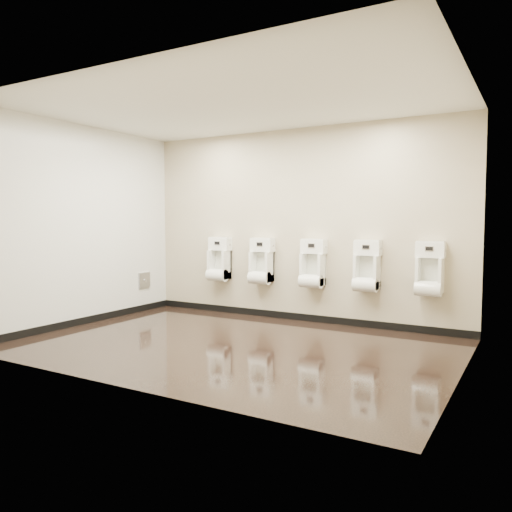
% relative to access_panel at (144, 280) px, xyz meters
% --- Properties ---
extents(ground, '(5.00, 3.50, 0.00)m').
position_rel_access_panel_xyz_m(ground, '(2.48, -1.20, -0.50)').
color(ground, black).
rests_on(ground, ground).
extents(ceiling, '(5.00, 3.50, 0.00)m').
position_rel_access_panel_xyz_m(ceiling, '(2.48, -1.20, 2.30)').
color(ceiling, silver).
extents(back_wall, '(5.00, 0.02, 2.80)m').
position_rel_access_panel_xyz_m(back_wall, '(2.48, 0.55, 0.90)').
color(back_wall, '#B8AD91').
rests_on(back_wall, ground).
extents(front_wall, '(5.00, 0.02, 2.80)m').
position_rel_access_panel_xyz_m(front_wall, '(2.48, -2.95, 0.90)').
color(front_wall, '#B8AD91').
rests_on(front_wall, ground).
extents(left_wall, '(0.02, 3.50, 2.80)m').
position_rel_access_panel_xyz_m(left_wall, '(-0.02, -1.20, 0.90)').
color(left_wall, '#B8AD91').
rests_on(left_wall, ground).
extents(right_wall, '(0.02, 3.50, 2.80)m').
position_rel_access_panel_xyz_m(right_wall, '(4.98, -1.20, 0.90)').
color(right_wall, '#B8AD91').
rests_on(right_wall, ground).
extents(tile_overlay_left, '(0.01, 3.50, 2.80)m').
position_rel_access_panel_xyz_m(tile_overlay_left, '(-0.01, -1.20, 0.90)').
color(tile_overlay_left, silver).
rests_on(tile_overlay_left, ground).
extents(skirting_back, '(5.00, 0.02, 0.10)m').
position_rel_access_panel_xyz_m(skirting_back, '(2.48, 0.54, -0.45)').
color(skirting_back, black).
rests_on(skirting_back, ground).
extents(skirting_left, '(0.02, 3.50, 0.10)m').
position_rel_access_panel_xyz_m(skirting_left, '(-0.01, -1.20, -0.45)').
color(skirting_left, black).
rests_on(skirting_left, ground).
extents(access_panel, '(0.04, 0.25, 0.25)m').
position_rel_access_panel_xyz_m(access_panel, '(0.00, 0.00, 0.00)').
color(access_panel, '#9E9EA3').
rests_on(access_panel, left_wall).
extents(urinal_0, '(0.36, 0.27, 0.68)m').
position_rel_access_panel_xyz_m(urinal_0, '(1.18, 0.43, 0.31)').
color(urinal_0, white).
rests_on(urinal_0, back_wall).
extents(urinal_1, '(0.36, 0.27, 0.68)m').
position_rel_access_panel_xyz_m(urinal_1, '(1.94, 0.43, 0.31)').
color(urinal_1, white).
rests_on(urinal_1, back_wall).
extents(urinal_2, '(0.36, 0.27, 0.68)m').
position_rel_access_panel_xyz_m(urinal_2, '(2.78, 0.43, 0.31)').
color(urinal_2, white).
rests_on(urinal_2, back_wall).
extents(urinal_3, '(0.36, 0.27, 0.68)m').
position_rel_access_panel_xyz_m(urinal_3, '(3.57, 0.43, 0.31)').
color(urinal_3, white).
rests_on(urinal_3, back_wall).
extents(urinal_4, '(0.36, 0.27, 0.68)m').
position_rel_access_panel_xyz_m(urinal_4, '(4.38, 0.43, 0.31)').
color(urinal_4, white).
rests_on(urinal_4, back_wall).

